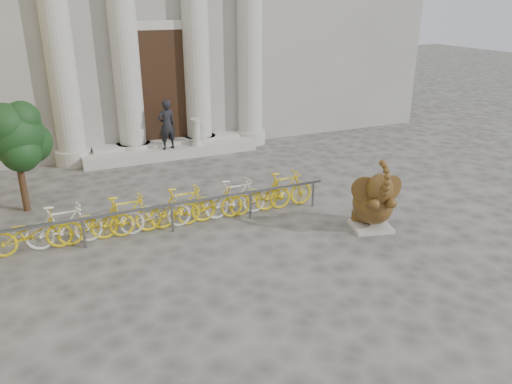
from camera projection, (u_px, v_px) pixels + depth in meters
name	position (u px, v px, depth m)	size (l,w,h in m)	color
ground	(297.00, 289.00, 9.57)	(80.00, 80.00, 0.00)	#474442
entrance_steps	(171.00, 151.00, 17.51)	(6.00, 1.20, 0.36)	#A8A59E
elephant_statue	(373.00, 203.00, 11.81)	(1.20, 1.44, 1.83)	#A8A59E
bike_rack	(169.00, 209.00, 11.92)	(8.02, 0.53, 1.00)	slate
tree	(15.00, 136.00, 12.33)	(1.66, 1.51, 2.88)	#332114
pedestrian	(167.00, 125.00, 16.78)	(0.61, 0.40, 1.68)	black
balustrade_post	(196.00, 133.00, 17.35)	(0.39, 0.39, 0.95)	#A8A59E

